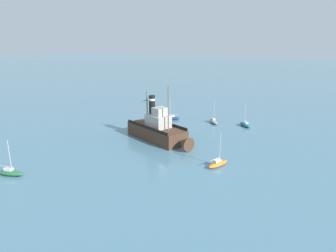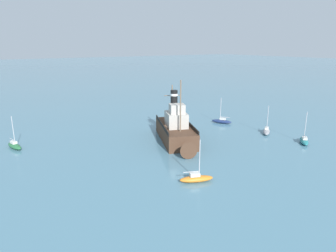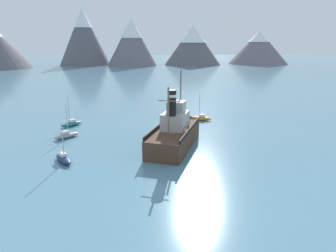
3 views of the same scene
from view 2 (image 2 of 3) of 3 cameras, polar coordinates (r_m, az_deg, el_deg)
The scene contains 7 objects.
ground_plane at distance 47.41m, azimuth 0.79°, elevation -2.80°, with size 600.00×600.00×0.00m, color teal.
old_tugboat at distance 46.61m, azimuth 1.59°, elevation -0.77°, with size 8.80×14.56×9.90m.
sailboat_orange at distance 33.75m, azimuth 5.41°, elevation -9.88°, with size 3.93×2.49×4.90m.
sailboat_navy at distance 58.59m, azimuth 10.20°, elevation 0.94°, with size 2.91×3.82×4.90m.
sailboat_grey at distance 53.74m, azimuth 18.24°, elevation -0.92°, with size 3.69×3.18×4.90m.
sailboat_teal at distance 50.58m, azimuth 24.49°, elevation -2.55°, with size 3.59×3.32×4.90m.
sailboat_green at distance 49.31m, azimuth -27.20°, elevation -3.32°, with size 1.99×3.95×4.90m.
Camera 2 is at (25.75, 36.96, 14.79)m, focal length 32.00 mm.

